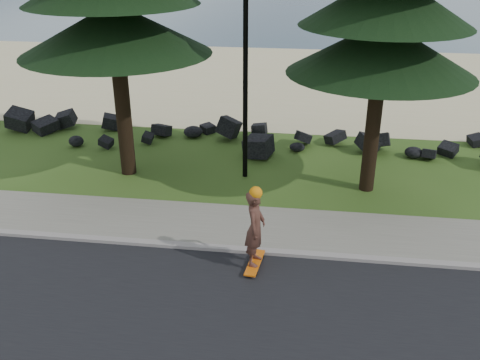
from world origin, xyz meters
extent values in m
plane|color=#375A1C|center=(0.00, 0.00, 0.00)|extent=(160.00, 160.00, 0.00)
cube|color=#A19891|center=(0.00, -0.90, 0.05)|extent=(160.00, 0.20, 0.10)
cube|color=slate|center=(0.00, 0.20, 0.04)|extent=(160.00, 2.00, 0.08)
cube|color=beige|center=(0.00, 14.50, 0.01)|extent=(160.00, 15.00, 0.01)
cylinder|color=black|center=(0.00, 3.20, 4.00)|extent=(0.14, 0.14, 8.00)
cube|color=orange|center=(0.79, -1.44, 0.10)|extent=(0.37, 1.05, 0.03)
imported|color=#563127|center=(0.79, -1.44, 0.97)|extent=(0.48, 0.67, 1.71)
sphere|color=orange|center=(0.79, -1.44, 1.79)|extent=(0.27, 0.27, 0.27)
camera|label=1|loc=(1.76, -11.11, 6.66)|focal=40.00mm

